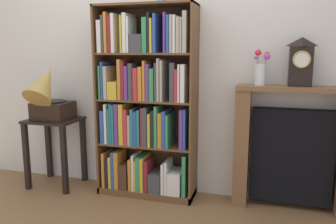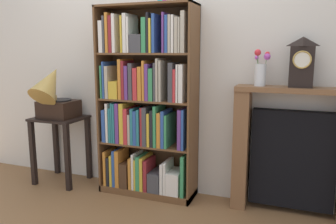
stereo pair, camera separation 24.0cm
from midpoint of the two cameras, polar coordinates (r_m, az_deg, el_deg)
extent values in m
cube|color=brown|center=(3.18, -1.78, -14.17)|extent=(7.62, 6.40, 0.02)
cube|color=silver|center=(3.10, 2.81, 10.15)|extent=(4.62, 0.08, 2.60)
cube|color=brown|center=(3.19, -8.45, 1.91)|extent=(0.02, 0.30, 1.70)
cube|color=brown|center=(2.87, 6.71, 1.03)|extent=(0.02, 0.30, 1.70)
cube|color=#4C311C|center=(3.14, -0.27, 1.89)|extent=(0.88, 0.01, 1.70)
cube|color=brown|center=(2.99, -1.33, 17.58)|extent=(0.88, 0.30, 0.02)
cube|color=brown|center=(3.23, -1.21, -12.97)|extent=(0.88, 0.30, 0.06)
cube|color=orange|center=(3.29, -7.74, -9.05)|extent=(0.03, 0.21, 0.33)
cube|color=black|center=(3.29, -7.16, -9.53)|extent=(0.03, 0.23, 0.27)
cube|color=gold|center=(3.28, -6.62, -9.39)|extent=(0.03, 0.24, 0.30)
cube|color=#2D519E|center=(3.26, -6.07, -9.00)|extent=(0.03, 0.26, 0.34)
cube|color=orange|center=(3.23, -5.67, -9.18)|extent=(0.04, 0.22, 0.34)
cube|color=#472D1C|center=(3.21, -4.77, -10.40)|extent=(0.08, 0.18, 0.23)
cube|color=orange|center=(3.18, -3.55, -9.99)|extent=(0.03, 0.21, 0.29)
cube|color=white|center=(3.17, -2.99, -9.63)|extent=(0.02, 0.23, 0.33)
cube|color=gold|center=(3.18, -2.58, -10.08)|extent=(0.02, 0.24, 0.28)
cube|color=#388E56|center=(3.15, -2.20, -9.97)|extent=(0.04, 0.22, 0.31)
cube|color=gold|center=(3.15, -1.51, -10.02)|extent=(0.03, 0.24, 0.31)
cube|color=maroon|center=(3.13, -0.95, -10.36)|extent=(0.03, 0.22, 0.29)
cube|color=#424247|center=(3.13, 0.47, -11.45)|extent=(0.11, 0.23, 0.17)
cube|color=white|center=(3.10, 1.90, -10.72)|extent=(0.03, 0.25, 0.27)
cube|color=white|center=(3.07, 2.34, -10.73)|extent=(0.02, 0.22, 0.29)
cube|color=white|center=(3.07, 3.61, -11.67)|extent=(0.11, 0.22, 0.20)
cube|color=#388E56|center=(3.01, 5.24, -10.51)|extent=(0.03, 0.20, 0.36)
cube|color=brown|center=(3.09, -1.24, -5.38)|extent=(0.84, 0.28, 0.02)
cube|color=#2D519E|center=(3.17, -7.86, -2.10)|extent=(0.04, 0.21, 0.30)
cube|color=white|center=(3.17, -7.13, -1.52)|extent=(0.02, 0.25, 0.36)
cube|color=teal|center=(3.15, -6.74, -1.97)|extent=(0.02, 0.24, 0.32)
cube|color=teal|center=(3.15, -6.32, -1.53)|extent=(0.02, 0.26, 0.37)
cube|color=teal|center=(3.12, -6.15, -1.71)|extent=(0.02, 0.21, 0.36)
cube|color=#663884|center=(3.10, -5.65, -1.70)|extent=(0.03, 0.20, 0.37)
cube|color=gold|center=(3.10, -4.77, -1.70)|extent=(0.04, 0.24, 0.37)
cube|color=#C63338|center=(3.09, -4.07, -2.15)|extent=(0.04, 0.24, 0.32)
cube|color=#B2A893|center=(3.08, -3.43, -2.62)|extent=(0.02, 0.26, 0.27)
cube|color=teal|center=(3.06, -3.09, -2.25)|extent=(0.02, 0.23, 0.32)
cube|color=#2D519E|center=(3.06, -2.48, -2.40)|extent=(0.03, 0.25, 0.31)
cube|color=teal|center=(3.05, -1.93, -2.32)|extent=(0.03, 0.26, 0.32)
cube|color=maroon|center=(3.01, -1.57, -2.25)|extent=(0.02, 0.22, 0.34)
cube|color=#424247|center=(3.00, -1.03, -2.29)|extent=(0.04, 0.21, 0.34)
cube|color=gold|center=(3.00, -0.25, -2.74)|extent=(0.02, 0.24, 0.29)
cube|color=black|center=(2.99, 0.25, -2.54)|extent=(0.03, 0.23, 0.32)
cube|color=#388E56|center=(2.98, 0.85, -2.20)|extent=(0.03, 0.25, 0.36)
cube|color=orange|center=(2.96, 1.42, -2.84)|extent=(0.03, 0.22, 0.30)
cube|color=#2D519E|center=(2.95, 2.09, -2.71)|extent=(0.03, 0.23, 0.32)
cube|color=#388E56|center=(2.96, 2.69, -3.00)|extent=(0.02, 0.26, 0.29)
cube|color=#663884|center=(2.90, 4.90, -2.76)|extent=(0.03, 0.22, 0.34)
cube|color=#2D519E|center=(2.89, 5.43, -2.81)|extent=(0.02, 0.21, 0.34)
cube|color=brown|center=(3.00, -1.27, 2.07)|extent=(0.84, 0.28, 0.02)
cube|color=#388E56|center=(3.12, -8.14, 5.16)|extent=(0.02, 0.22, 0.29)
cube|color=#2D519E|center=(3.12, -7.64, 5.49)|extent=(0.02, 0.25, 0.33)
cube|color=#B2A893|center=(3.11, -7.11, 5.13)|extent=(0.03, 0.26, 0.29)
cube|color=gold|center=(3.07, -6.22, 3.83)|extent=(0.09, 0.21, 0.16)
cube|color=orange|center=(3.05, -4.91, 5.64)|extent=(0.03, 0.26, 0.35)
cube|color=maroon|center=(3.02, -4.59, 5.46)|extent=(0.03, 0.21, 0.34)
cube|color=#663884|center=(3.02, -3.85, 5.08)|extent=(0.03, 0.25, 0.29)
cube|color=#424247|center=(2.98, -3.35, 5.23)|extent=(0.04, 0.20, 0.32)
cube|color=#C63338|center=(2.98, -2.47, 4.86)|extent=(0.04, 0.22, 0.28)
cube|color=orange|center=(2.98, -1.56, 4.97)|extent=(0.03, 0.26, 0.29)
cube|color=orange|center=(2.96, -0.98, 5.43)|extent=(0.02, 0.25, 0.34)
cube|color=#663884|center=(2.95, -0.44, 5.15)|extent=(0.03, 0.25, 0.31)
cube|color=#388E56|center=(2.94, 0.28, 4.78)|extent=(0.04, 0.26, 0.28)
cube|color=#424247|center=(2.93, 0.94, 5.21)|extent=(0.02, 0.26, 0.32)
cube|color=#B2A893|center=(2.89, 1.15, 5.51)|extent=(0.02, 0.20, 0.36)
cube|color=#B2A893|center=(2.91, 1.86, 5.39)|extent=(0.02, 0.26, 0.34)
cube|color=#424247|center=(2.86, 3.45, 5.09)|extent=(0.04, 0.20, 0.32)
cube|color=#C63338|center=(2.85, 4.11, 4.55)|extent=(0.02, 0.21, 0.27)
cube|color=white|center=(2.84, 4.57, 4.94)|extent=(0.02, 0.21, 0.31)
cube|color=white|center=(2.85, 5.31, 4.94)|extent=(0.04, 0.25, 0.31)
cube|color=brown|center=(2.97, -1.30, 9.82)|extent=(0.84, 0.28, 0.02)
cube|color=white|center=(3.12, -8.03, 12.42)|extent=(0.04, 0.25, 0.27)
cube|color=#424247|center=(3.10, -7.56, 12.81)|extent=(0.02, 0.24, 0.31)
cube|color=orange|center=(3.07, -7.23, 13.07)|extent=(0.03, 0.20, 0.34)
cube|color=maroon|center=(3.07, -6.48, 12.85)|extent=(0.03, 0.24, 0.31)
cube|color=white|center=(3.05, -6.04, 13.02)|extent=(0.03, 0.21, 0.33)
cube|color=gold|center=(3.02, -4.68, 12.89)|extent=(0.02, 0.22, 0.31)
cube|color=white|center=(3.01, -4.09, 13.08)|extent=(0.03, 0.24, 0.33)
cube|color=white|center=(2.98, -3.70, 12.82)|extent=(0.02, 0.20, 0.30)
cube|color=#424247|center=(2.97, -2.30, 11.45)|extent=(0.11, 0.24, 0.15)
cube|color=#388E56|center=(2.95, -0.79, 12.78)|extent=(0.04, 0.26, 0.29)
cube|color=black|center=(2.93, -0.22, 13.16)|extent=(0.02, 0.24, 0.32)
cube|color=gold|center=(2.91, 0.14, 12.72)|extent=(0.02, 0.22, 0.28)
cube|color=#2D519E|center=(2.91, 0.72, 13.08)|extent=(0.02, 0.23, 0.31)
cube|color=#663884|center=(2.86, 2.25, 13.19)|extent=(0.02, 0.20, 0.32)
cube|color=#2D519E|center=(2.88, 2.94, 12.95)|extent=(0.02, 0.25, 0.30)
cube|color=#B2A893|center=(2.86, 3.44, 12.97)|extent=(0.02, 0.23, 0.30)
cube|color=white|center=(2.87, 4.03, 12.94)|extent=(0.02, 0.26, 0.30)
cube|color=#B2A893|center=(2.86, 4.62, 12.78)|extent=(0.03, 0.26, 0.28)
cube|color=#B2A893|center=(2.82, 4.96, 12.76)|extent=(0.02, 0.20, 0.28)
cube|color=#B2A893|center=(2.84, 5.68, 13.23)|extent=(0.03, 0.24, 0.33)
cube|color=black|center=(3.45, -16.02, -1.02)|extent=(0.47, 0.41, 0.02)
cube|color=black|center=(3.53, -20.09, -6.58)|extent=(0.04, 0.04, 0.64)
cube|color=black|center=(3.28, -14.63, -7.53)|extent=(0.04, 0.04, 0.64)
cube|color=black|center=(3.78, -16.71, -5.27)|extent=(0.04, 0.04, 0.64)
cube|color=black|center=(3.55, -11.43, -6.03)|extent=(0.04, 0.04, 0.64)
cube|color=black|center=(3.43, -16.09, 0.50)|extent=(0.33, 0.29, 0.16)
cylinder|color=black|center=(3.42, -16.16, 1.95)|extent=(0.25, 0.25, 0.01)
cylinder|color=#B79347|center=(3.38, -16.63, 2.25)|extent=(0.03, 0.03, 0.06)
cone|color=#B79347|center=(3.31, -17.51, 4.72)|extent=(0.26, 0.42, 0.43)
cube|color=brown|center=(2.81, 23.33, 3.44)|extent=(0.93, 0.22, 0.04)
cube|color=brown|center=(2.92, 14.62, -6.16)|extent=(0.12, 0.20, 0.99)
cube|color=black|center=(2.96, 22.52, -7.44)|extent=(0.65, 0.11, 0.79)
cube|color=black|center=(2.80, 23.98, 6.97)|extent=(0.17, 0.11, 0.31)
pyramid|color=black|center=(2.80, 24.27, 10.85)|extent=(0.17, 0.11, 0.07)
cylinder|color=silver|center=(2.74, 24.13, 8.08)|extent=(0.12, 0.01, 0.12)
torus|color=#B79347|center=(2.74, 24.13, 8.08)|extent=(0.13, 0.01, 0.13)
cylinder|color=silver|center=(2.80, 17.72, 5.97)|extent=(0.09, 0.09, 0.17)
cylinder|color=#4C753D|center=(2.82, 18.32, 6.69)|extent=(0.04, 0.02, 0.22)
sphere|color=#B24CB7|center=(2.83, 18.82, 8.85)|extent=(0.05, 0.05, 0.05)
cylinder|color=#4C753D|center=(2.84, 17.52, 6.67)|extent=(0.05, 0.05, 0.21)
sphere|color=#B24CB7|center=(2.86, 17.16, 8.79)|extent=(0.03, 0.03, 0.03)
cylinder|color=#4C753D|center=(2.79, 17.42, 7.04)|extent=(0.02, 0.04, 0.25)
sphere|color=red|center=(2.77, 17.40, 9.58)|extent=(0.05, 0.05, 0.05)
cylinder|color=#4C753D|center=(2.81, 18.41, 6.88)|extent=(0.03, 0.06, 0.24)
sphere|color=red|center=(2.84, 18.86, 9.25)|extent=(0.04, 0.04, 0.04)
camera|label=1|loc=(0.12, -87.67, 0.42)|focal=36.03mm
camera|label=2|loc=(0.12, 92.33, -0.42)|focal=36.03mm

